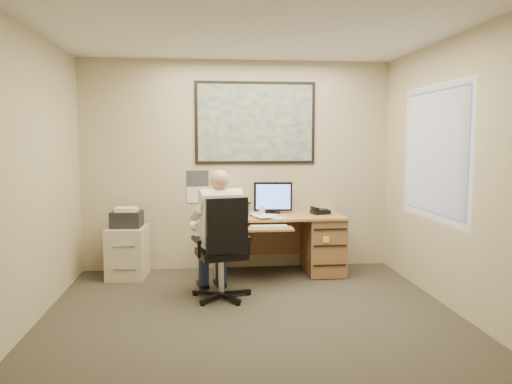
{
  "coord_description": "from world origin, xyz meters",
  "views": [
    {
      "loc": [
        -0.44,
        -4.22,
        1.68
      ],
      "look_at": [
        0.14,
        1.3,
        1.1
      ],
      "focal_mm": 35.0,
      "sensor_mm": 36.0,
      "label": 1
    }
  ],
  "objects": [
    {
      "name": "room_shell",
      "position": [
        0.0,
        0.0,
        1.35
      ],
      "size": [
        4.0,
        4.5,
        2.7
      ],
      "color": "#343028",
      "rests_on": "ground"
    },
    {
      "name": "desk",
      "position": [
        0.81,
        1.9,
        0.44
      ],
      "size": [
        1.6,
        0.97,
        1.14
      ],
      "color": "#AD814A",
      "rests_on": "ground"
    },
    {
      "name": "world_map",
      "position": [
        0.23,
        2.23,
        1.9
      ],
      "size": [
        1.56,
        0.03,
        1.06
      ],
      "primitive_type": "cube",
      "color": "#1E4C93",
      "rests_on": "room_shell"
    },
    {
      "name": "wall_calendar",
      "position": [
        -0.52,
        2.24,
        1.08
      ],
      "size": [
        0.28,
        0.01,
        0.42
      ],
      "primitive_type": "cube",
      "color": "white",
      "rests_on": "room_shell"
    },
    {
      "name": "window_blinds",
      "position": [
        1.97,
        0.8,
        1.55
      ],
      "size": [
        0.06,
        1.4,
        1.3
      ],
      "primitive_type": null,
      "color": "beige",
      "rests_on": "room_shell"
    },
    {
      "name": "filing_cabinet",
      "position": [
        -1.38,
        1.93,
        0.37
      ],
      "size": [
        0.49,
        0.57,
        0.87
      ],
      "rotation": [
        0.0,
        0.0,
        -0.09
      ],
      "color": "beige",
      "rests_on": "ground"
    },
    {
      "name": "office_chair",
      "position": [
        -0.28,
        0.92,
        0.32
      ],
      "size": [
        0.79,
        0.79,
        1.1
      ],
      "rotation": [
        0.0,
        0.0,
        0.23
      ],
      "color": "black",
      "rests_on": "ground"
    },
    {
      "name": "person",
      "position": [
        -0.27,
        1.0,
        0.68
      ],
      "size": [
        0.73,
        0.91,
        1.37
      ],
      "primitive_type": null,
      "rotation": [
        0.0,
        0.0,
        0.22
      ],
      "color": "white",
      "rests_on": "office_chair"
    }
  ]
}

